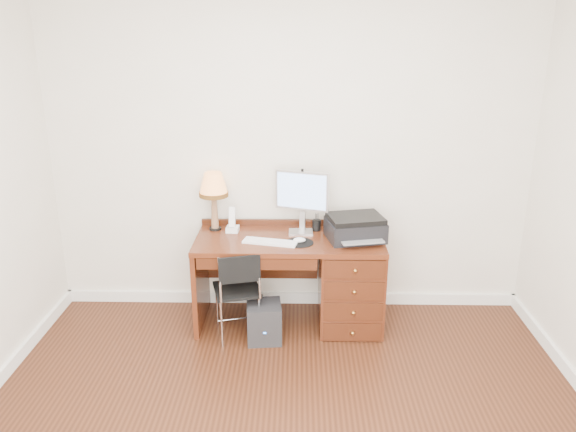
{
  "coord_description": "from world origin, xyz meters",
  "views": [
    {
      "loc": [
        0.07,
        -2.79,
        2.36
      ],
      "look_at": [
        -0.01,
        1.2,
        1.01
      ],
      "focal_mm": 35.0,
      "sensor_mm": 36.0,
      "label": 1
    }
  ],
  "objects_px": {
    "monitor": "(301,194)",
    "phone": "(232,224)",
    "equipment_box": "(264,322)",
    "chair": "(236,286)",
    "leg_lamp": "(214,188)",
    "desk": "(329,277)",
    "printer": "(355,228)"
  },
  "relations": [
    {
      "from": "monitor",
      "to": "phone",
      "type": "bearing_deg",
      "value": -161.16
    },
    {
      "from": "equipment_box",
      "to": "chair",
      "type": "bearing_deg",
      "value": 168.84
    },
    {
      "from": "leg_lamp",
      "to": "phone",
      "type": "bearing_deg",
      "value": -17.59
    },
    {
      "from": "leg_lamp",
      "to": "chair",
      "type": "distance_m",
      "value": 0.83
    },
    {
      "from": "monitor",
      "to": "chair",
      "type": "relative_size",
      "value": 0.69
    },
    {
      "from": "desk",
      "to": "leg_lamp",
      "type": "distance_m",
      "value": 1.19
    },
    {
      "from": "printer",
      "to": "phone",
      "type": "height_order",
      "value": "phone"
    },
    {
      "from": "desk",
      "to": "monitor",
      "type": "relative_size",
      "value": 2.94
    },
    {
      "from": "printer",
      "to": "phone",
      "type": "bearing_deg",
      "value": 159.56
    },
    {
      "from": "chair",
      "to": "monitor",
      "type": "bearing_deg",
      "value": 25.45
    },
    {
      "from": "leg_lamp",
      "to": "printer",
      "type": "bearing_deg",
      "value": -9.6
    },
    {
      "from": "leg_lamp",
      "to": "phone",
      "type": "xyz_separation_m",
      "value": [
        0.15,
        -0.05,
        -0.3
      ]
    },
    {
      "from": "monitor",
      "to": "leg_lamp",
      "type": "distance_m",
      "value": 0.72
    },
    {
      "from": "chair",
      "to": "equipment_box",
      "type": "distance_m",
      "value": 0.37
    },
    {
      "from": "chair",
      "to": "equipment_box",
      "type": "relative_size",
      "value": 2.4
    },
    {
      "from": "leg_lamp",
      "to": "chair",
      "type": "bearing_deg",
      "value": -64.78
    },
    {
      "from": "monitor",
      "to": "phone",
      "type": "relative_size",
      "value": 2.42
    },
    {
      "from": "desk",
      "to": "chair",
      "type": "height_order",
      "value": "desk"
    },
    {
      "from": "printer",
      "to": "chair",
      "type": "bearing_deg",
      "value": -176.37
    },
    {
      "from": "monitor",
      "to": "printer",
      "type": "relative_size",
      "value": 1.03
    },
    {
      "from": "monitor",
      "to": "leg_lamp",
      "type": "relative_size",
      "value": 1.05
    },
    {
      "from": "leg_lamp",
      "to": "equipment_box",
      "type": "height_order",
      "value": "leg_lamp"
    },
    {
      "from": "phone",
      "to": "chair",
      "type": "relative_size",
      "value": 0.28
    },
    {
      "from": "desk",
      "to": "leg_lamp",
      "type": "height_order",
      "value": "leg_lamp"
    },
    {
      "from": "printer",
      "to": "chair",
      "type": "height_order",
      "value": "printer"
    },
    {
      "from": "leg_lamp",
      "to": "desk",
      "type": "bearing_deg",
      "value": -11.13
    },
    {
      "from": "monitor",
      "to": "phone",
      "type": "distance_m",
      "value": 0.62
    },
    {
      "from": "desk",
      "to": "equipment_box",
      "type": "bearing_deg",
      "value": -150.53
    },
    {
      "from": "printer",
      "to": "leg_lamp",
      "type": "xyz_separation_m",
      "value": [
        -1.14,
        0.19,
        0.26
      ]
    },
    {
      "from": "chair",
      "to": "equipment_box",
      "type": "xyz_separation_m",
      "value": [
        0.21,
        -0.02,
        -0.3
      ]
    },
    {
      "from": "leg_lamp",
      "to": "equipment_box",
      "type": "xyz_separation_m",
      "value": [
        0.43,
        -0.48,
        -0.95
      ]
    },
    {
      "from": "desk",
      "to": "equipment_box",
      "type": "distance_m",
      "value": 0.65
    }
  ]
}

